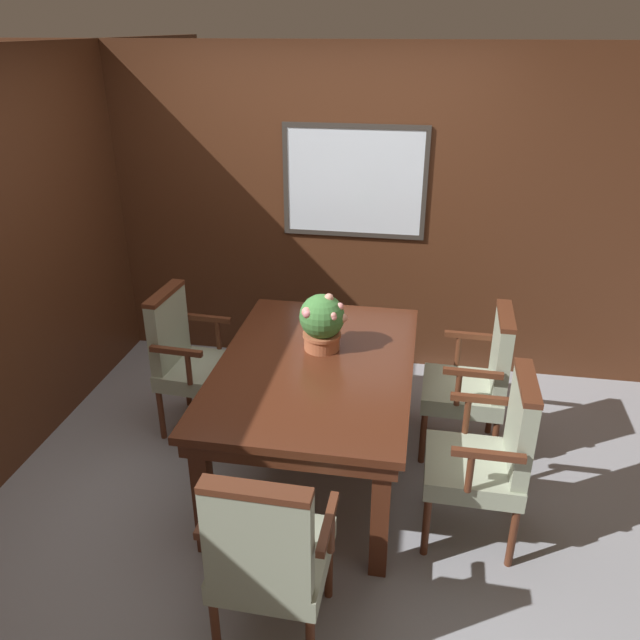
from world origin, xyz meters
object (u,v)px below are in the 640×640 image
(chair_right_near, at_px, (490,453))
(chair_head_near, at_px, (268,553))
(dining_table, at_px, (316,377))
(chair_left_far, at_px, (189,356))
(chair_right_far, at_px, (476,378))
(potted_plant, at_px, (322,321))

(chair_right_near, distance_m, chair_head_near, 1.29)
(dining_table, bearing_deg, chair_left_far, 158.80)
(chair_left_far, xyz_separation_m, chair_right_far, (1.88, 0.04, 0.00))
(dining_table, relative_size, chair_right_far, 1.69)
(chair_left_far, xyz_separation_m, chair_right_near, (1.91, -0.73, 0.00))
(chair_left_far, distance_m, chair_right_near, 2.04)
(chair_left_far, bearing_deg, chair_right_far, -85.29)
(dining_table, relative_size, chair_left_far, 1.69)
(chair_right_far, xyz_separation_m, chair_head_near, (-0.93, -1.62, 0.00))
(chair_right_far, bearing_deg, potted_plant, -75.28)
(chair_right_far, height_order, chair_head_near, same)
(dining_table, relative_size, chair_head_near, 1.69)
(chair_right_far, xyz_separation_m, chair_right_near, (0.03, -0.77, 0.00))
(chair_left_far, xyz_separation_m, chair_head_near, (0.94, -1.58, 0.00))
(chair_head_near, bearing_deg, dining_table, -88.16)
(chair_left_far, distance_m, potted_plant, 1.04)
(chair_right_far, distance_m, potted_plant, 1.05)
(chair_left_far, relative_size, chair_head_near, 1.00)
(chair_head_near, height_order, potted_plant, potted_plant)
(chair_head_near, distance_m, potted_plant, 1.46)
(chair_right_far, bearing_deg, chair_head_near, -28.48)
(chair_right_far, relative_size, potted_plant, 2.76)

